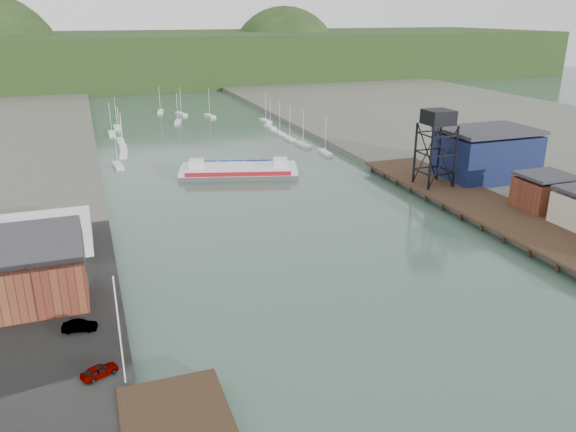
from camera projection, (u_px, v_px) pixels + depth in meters
ground at (456, 385)px, 59.36m from camera, size 600.00×600.00×0.00m
east_land at (560, 151)px, 159.33m from camera, size 120.00×400.00×3.20m
west_quay at (56, 350)px, 64.08m from camera, size 16.00×80.00×1.60m
east_pier at (478, 202)px, 110.26m from camera, size 14.00×70.00×2.45m
harbor_building at (35, 274)px, 70.48m from camera, size 12.20×8.20×8.90m
white_shed at (31, 237)px, 88.30m from camera, size 18.00×12.00×4.50m
flagpole at (119, 331)px, 55.13m from camera, size 0.16×0.16×12.00m
lift_tower at (438, 122)px, 116.42m from camera, size 6.50×6.50×16.00m
blue_shed at (487, 154)px, 125.89m from camera, size 20.50×14.50×11.30m
marina_sailboats at (199, 133)px, 181.73m from camera, size 57.71×92.65×0.90m
distant_hills at (135, 62)px, 321.08m from camera, size 500.00×120.00×80.00m
chain_ferry at (239, 170)px, 135.30m from camera, size 29.92×18.45×4.02m
car_west_a at (99, 371)px, 57.93m from camera, size 4.11×2.97×1.30m
car_west_b at (80, 326)px, 66.17m from camera, size 4.15×2.15×1.30m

